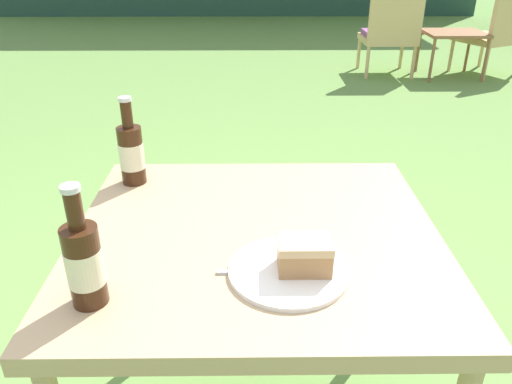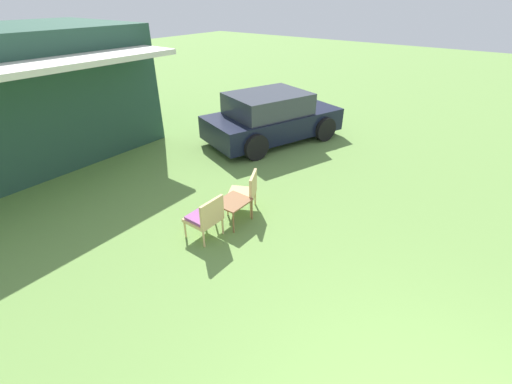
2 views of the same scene
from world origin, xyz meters
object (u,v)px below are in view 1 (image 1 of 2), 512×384
(garden_side_table, at_px, (454,36))
(cake_on_plate, at_px, (296,263))
(wicker_chair_cushioned, at_px, (390,33))
(patio_table, at_px, (256,258))
(wicker_chair_plain, at_px, (496,32))
(cola_bottle_far, at_px, (84,262))
(cola_bottle_near, at_px, (131,153))

(garden_side_table, height_order, cake_on_plate, cake_on_plate)
(wicker_chair_cushioned, height_order, garden_side_table, wicker_chair_cushioned)
(patio_table, bearing_deg, wicker_chair_plain, 59.76)
(wicker_chair_cushioned, distance_m, cola_bottle_far, 4.93)
(garden_side_table, height_order, cola_bottle_near, cola_bottle_near)
(wicker_chair_cushioned, height_order, patio_table, wicker_chair_cushioned)
(patio_table, bearing_deg, cola_bottle_near, 141.52)
(wicker_chair_plain, bearing_deg, wicker_chair_cushioned, -27.40)
(cake_on_plate, bearing_deg, cola_bottle_far, -167.84)
(patio_table, relative_size, cola_bottle_near, 3.48)
(wicker_chair_plain, relative_size, cola_bottle_near, 3.42)
(cola_bottle_near, bearing_deg, cola_bottle_far, -87.35)
(wicker_chair_cushioned, xyz_separation_m, cola_bottle_near, (-1.76, -4.10, 0.37))
(cake_on_plate, xyz_separation_m, cola_bottle_far, (-0.38, -0.08, 0.06))
(wicker_chair_cushioned, relative_size, garden_side_table, 1.38)
(cake_on_plate, relative_size, cola_bottle_near, 1.01)
(wicker_chair_cushioned, distance_m, patio_table, 4.59)
(wicker_chair_cushioned, xyz_separation_m, wicker_chair_plain, (1.10, -0.01, 0.01))
(wicker_chair_plain, height_order, garden_side_table, wicker_chair_plain)
(patio_table, distance_m, cake_on_plate, 0.20)
(cola_bottle_near, relative_size, cola_bottle_far, 1.00)
(wicker_chair_plain, bearing_deg, patio_table, 33.09)
(wicker_chair_cushioned, bearing_deg, wicker_chair_plain, 179.28)
(garden_side_table, bearing_deg, cola_bottle_far, -117.78)
(wicker_chair_cushioned, bearing_deg, patio_table, 71.83)
(garden_side_table, xyz_separation_m, cola_bottle_near, (-2.41, -4.02, 0.40))
(wicker_chair_plain, bearing_deg, cola_bottle_far, 31.56)
(patio_table, bearing_deg, wicker_chair_cushioned, 71.82)
(cake_on_plate, bearing_deg, wicker_chair_cushioned, 73.30)
(garden_side_table, xyz_separation_m, cola_bottle_far, (-2.38, -4.52, 0.40))
(wicker_chair_plain, xyz_separation_m, cola_bottle_far, (-2.84, -4.58, 0.37))
(wicker_chair_plain, distance_m, garden_side_table, 0.46)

